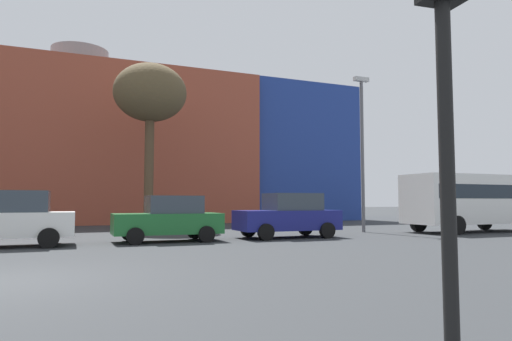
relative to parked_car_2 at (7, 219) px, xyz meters
name	(u,v)px	position (x,y,z in m)	size (l,w,h in m)	color
building_backdrop	(77,148)	(2.18, 18.46, 4.47)	(42.02, 11.18, 12.58)	#9E4733
parked_car_2	(7,219)	(0.00, 0.00, 0.00)	(4.16, 2.04, 1.80)	white
parked_car_3	(169,219)	(5.21, 0.00, -0.07)	(3.85, 1.89, 1.67)	#1E662D
parked_car_4	(288,216)	(10.06, 0.00, -0.01)	(4.13, 2.03, 1.79)	navy
white_bus	(471,198)	(19.76, -0.27, 0.72)	(6.80, 2.62, 2.72)	white
traffic_light_near_right	(445,19)	(4.67, -13.69, 2.02)	(0.38, 0.38, 3.97)	black
bare_tree_1	(150,95)	(5.69, 7.95, 6.34)	(3.91, 3.91, 8.93)	brown
street_lamp	(362,143)	(14.89, 1.65, 3.40)	(0.80, 0.24, 7.54)	#59595E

